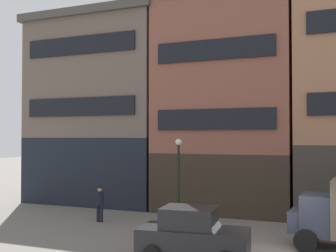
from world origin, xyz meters
TOP-DOWN VIEW (x-y plane):
  - building_far_left at (-12.54, 9.34)m, footprint 9.35×6.35m
  - building_center_left at (-4.16, 9.34)m, footprint 8.10×6.35m
  - sedan_dark at (-2.73, -1.32)m, footprint 3.84×2.15m
  - pedestrian_officer at (-9.11, 3.15)m, footprint 0.44×0.44m
  - streetlamp_curbside at (-5.44, 4.48)m, footprint 0.32×0.32m

SIDE VIEW (x-z plane):
  - sedan_dark at x=-2.73m, z-range 0.00..1.83m
  - pedestrian_officer at x=-9.11m, z-range 0.08..1.88m
  - streetlamp_curbside at x=-5.44m, z-range 0.61..4.73m
  - building_far_left at x=-12.54m, z-range 0.04..12.14m
  - building_center_left at x=-4.16m, z-range 0.04..18.53m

